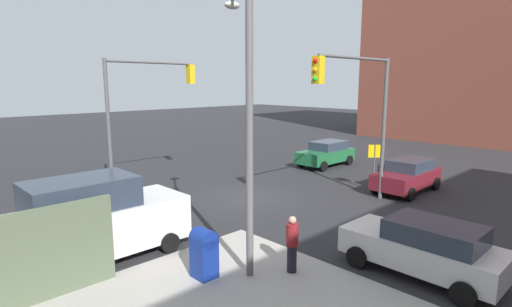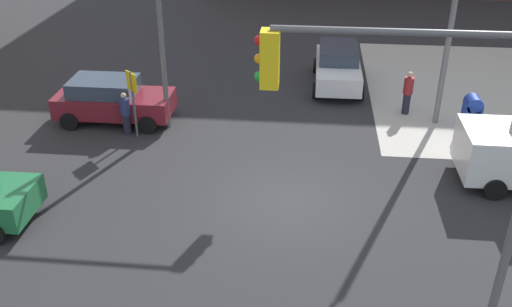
% 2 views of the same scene
% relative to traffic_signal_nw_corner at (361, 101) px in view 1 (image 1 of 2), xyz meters
% --- Properties ---
extents(ground_plane, '(120.00, 120.00, 0.00)m').
position_rel_traffic_signal_nw_corner_xyz_m(ground_plane, '(2.44, -4.50, -4.63)').
color(ground_plane, '#28282B').
extents(traffic_signal_nw_corner, '(5.42, 0.36, 6.50)m').
position_rel_traffic_signal_nw_corner_xyz_m(traffic_signal_nw_corner, '(0.00, 0.00, 0.00)').
color(traffic_signal_nw_corner, '#59595B').
rests_on(traffic_signal_nw_corner, ground).
extents(traffic_signal_se_corner, '(5.03, 0.36, 6.50)m').
position_rel_traffic_signal_nw_corner_xyz_m(traffic_signal_se_corner, '(5.04, -9.00, -0.02)').
color(traffic_signal_se_corner, '#59595B').
rests_on(traffic_signal_se_corner, ground).
extents(street_lamp_corner, '(1.60, 2.35, 8.00)m').
position_rel_traffic_signal_nw_corner_xyz_m(street_lamp_corner, '(7.45, 0.98, 0.07)').
color(street_lamp_corner, slate).
rests_on(street_lamp_corner, ground).
extents(warning_sign_two_way, '(0.48, 0.48, 2.40)m').
position_rel_traffic_signal_nw_corner_xyz_m(warning_sign_two_way, '(-2.96, -0.88, -2.99)').
color(warning_sign_two_way, '#4C4C4C').
rests_on(warning_sign_two_way, ground).
extents(mailbox_blue, '(0.56, 0.64, 1.43)m').
position_rel_traffic_signal_nw_corner_xyz_m(mailbox_blue, '(8.64, 0.50, -3.86)').
color(mailbox_blue, navy).
rests_on(mailbox_blue, ground).
extents(hatchback_green, '(4.20, 2.02, 1.62)m').
position_rel_traffic_signal_nw_corner_xyz_m(hatchback_green, '(-6.41, -6.28, -3.78)').
color(hatchback_green, '#1E6638').
rests_on(hatchback_green, ground).
extents(sedan_white, '(2.02, 4.34, 1.62)m').
position_rel_traffic_signal_nw_corner_xyz_m(sedan_white, '(4.12, 4.72, -3.78)').
color(sedan_white, white).
rests_on(sedan_white, ground).
extents(coupe_maroon, '(4.19, 2.02, 1.62)m').
position_rel_traffic_signal_nw_corner_xyz_m(coupe_maroon, '(-4.17, 0.31, -3.78)').
color(coupe_maroon, maroon).
rests_on(coupe_maroon, ground).
extents(van_white_delivery, '(5.40, 2.32, 2.62)m').
position_rel_traffic_signal_nw_corner_xyz_m(van_white_delivery, '(10.36, -2.70, -3.35)').
color(van_white_delivery, white).
rests_on(van_white_delivery, ground).
extents(pedestrian_crossing, '(0.36, 0.36, 1.68)m').
position_rel_traffic_signal_nw_corner_xyz_m(pedestrian_crossing, '(6.64, 2.00, -3.75)').
color(pedestrian_crossing, maroon).
rests_on(pedestrian_crossing, ground).
extents(pedestrian_waiting, '(0.36, 0.36, 1.55)m').
position_rel_traffic_signal_nw_corner_xyz_m(pedestrian_waiting, '(-3.36, -0.70, -3.83)').
color(pedestrian_waiting, navy).
rests_on(pedestrian_waiting, ground).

